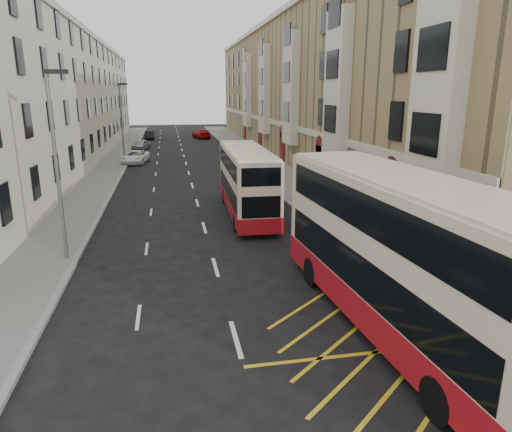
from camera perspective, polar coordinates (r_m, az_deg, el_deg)
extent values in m
plane|color=black|center=(11.15, 0.78, -25.37)|extent=(200.00, 200.00, 0.00)
cube|color=slate|center=(40.15, 3.38, 4.91)|extent=(4.00, 120.00, 0.15)
cube|color=slate|center=(39.38, -19.12, 3.89)|extent=(3.00, 120.00, 0.15)
cube|color=gray|center=(39.72, 0.57, 4.82)|extent=(0.25, 120.00, 0.15)
cube|color=gray|center=(39.19, -16.94, 4.02)|extent=(0.25, 120.00, 0.15)
cube|color=#8E7C52|center=(56.33, 6.68, 15.39)|extent=(10.00, 79.00, 15.00)
cube|color=beige|center=(55.14, 1.46, 11.85)|extent=(0.18, 79.00, 0.50)
cube|color=beige|center=(55.57, 1.47, 23.25)|extent=(0.40, 79.00, 0.50)
cube|color=beige|center=(21.54, 21.81, 14.84)|extent=(0.80, 3.20, 10.00)
cube|color=beige|center=(32.36, 10.12, 15.45)|extent=(0.80, 3.20, 10.00)
cube|color=beige|center=(43.79, 4.38, 15.52)|extent=(0.80, 3.20, 10.00)
cube|color=beige|center=(55.47, 1.04, 15.49)|extent=(0.80, 3.20, 10.00)
cube|color=beige|center=(67.26, -1.14, 15.45)|extent=(0.80, 3.20, 10.00)
cube|color=#53100E|center=(25.77, 16.42, 2.16)|extent=(0.20, 1.60, 3.00)
cube|color=#53100E|center=(36.65, 7.93, 6.37)|extent=(0.20, 1.60, 3.00)
cube|color=#53100E|center=(48.06, 3.34, 8.58)|extent=(0.20, 1.60, 3.00)
cube|color=#53100E|center=(59.71, 0.50, 9.90)|extent=(0.20, 1.60, 3.00)
cube|color=#53100E|center=(71.47, -1.42, 10.78)|extent=(0.20, 1.60, 3.00)
cube|color=silver|center=(55.07, -23.84, 13.20)|extent=(9.00, 79.00, 13.00)
cube|color=beige|center=(54.58, -19.68, 20.45)|extent=(0.30, 79.00, 0.50)
cube|color=black|center=(14.96, 29.25, -9.68)|extent=(0.08, 0.08, 2.60)
cylinder|color=#AA1422|center=(14.96, 23.42, -12.34)|extent=(0.06, 0.06, 1.00)
cylinder|color=#AA1422|center=(17.45, 17.49, -7.76)|extent=(0.06, 0.06, 1.00)
cylinder|color=#AA1422|center=(20.15, 13.19, -4.32)|extent=(0.06, 0.06, 1.00)
cube|color=#AA1422|center=(17.27, 17.62, -6.30)|extent=(0.05, 6.50, 0.06)
cube|color=#AA1422|center=(17.43, 17.50, -7.61)|extent=(0.05, 6.50, 0.06)
cylinder|color=slate|center=(21.05, -23.64, 5.48)|extent=(0.16, 0.16, 8.00)
cube|color=black|center=(20.75, -23.71, 16.21)|extent=(0.90, 0.18, 0.18)
cylinder|color=slate|center=(50.60, -16.43, 11.12)|extent=(0.16, 0.16, 8.00)
cube|color=black|center=(50.48, -16.30, 15.56)|extent=(0.90, 0.18, 0.18)
cube|color=beige|center=(14.42, 17.72, -4.40)|extent=(3.54, 12.41, 4.40)
cube|color=#A00F19|center=(15.06, 17.19, -10.51)|extent=(3.57, 12.44, 1.00)
cube|color=black|center=(14.60, 17.55, -6.36)|extent=(3.52, 11.43, 1.23)
cube|color=black|center=(14.04, 18.17, 0.86)|extent=(3.52, 11.43, 1.11)
cube|color=beige|center=(13.86, 18.46, 4.39)|extent=(3.40, 11.91, 0.13)
cube|color=black|center=(19.74, 8.33, -0.02)|extent=(2.37, 0.24, 1.45)
cube|color=black|center=(19.27, 8.59, 6.55)|extent=(1.95, 0.21, 0.50)
cylinder|color=black|center=(17.86, 7.07, -6.92)|extent=(0.38, 1.13, 1.11)
cylinder|color=black|center=(18.88, 14.25, -6.04)|extent=(0.38, 1.13, 1.11)
cylinder|color=black|center=(11.81, 21.92, -20.56)|extent=(0.38, 1.13, 1.11)
cube|color=beige|center=(27.35, -1.17, 4.45)|extent=(2.58, 10.17, 3.63)
cube|color=#A00F19|center=(27.65, -1.15, 1.59)|extent=(2.61, 10.20, 0.83)
cube|color=black|center=(27.44, -1.16, 3.55)|extent=(2.60, 9.36, 1.01)
cube|color=black|center=(27.16, -1.18, 6.78)|extent=(2.60, 9.36, 0.92)
cube|color=beige|center=(27.07, -1.19, 8.30)|extent=(2.48, 9.76, 0.11)
cube|color=black|center=(32.34, -2.43, 5.41)|extent=(1.95, 0.13, 1.19)
cube|color=black|center=(32.07, -2.47, 8.73)|extent=(1.61, 0.12, 0.41)
cube|color=black|center=(22.58, 0.64, 1.11)|extent=(1.95, 0.13, 1.10)
cylinder|color=black|center=(30.72, -3.92, 2.42)|extent=(0.28, 0.93, 0.92)
cylinder|color=black|center=(30.98, -0.09, 2.56)|extent=(0.28, 0.93, 0.92)
cylinder|color=black|center=(24.49, -2.49, -0.89)|extent=(0.28, 0.93, 0.92)
cylinder|color=black|center=(24.81, 2.28, -0.68)|extent=(0.28, 0.93, 0.92)
imported|color=black|center=(14.43, 25.30, -12.39)|extent=(0.59, 0.42, 1.54)
imported|color=black|center=(19.72, 19.35, -4.06)|extent=(1.10, 0.92, 1.76)
imported|color=white|center=(49.87, -14.85, 7.14)|extent=(3.10, 5.10, 1.32)
imported|color=#999CA0|center=(61.57, -14.17, 8.63)|extent=(2.70, 4.12, 1.30)
imported|color=black|center=(74.93, -13.17, 9.81)|extent=(1.50, 4.09, 1.34)
imported|color=#AD070A|center=(75.27, -6.85, 10.19)|extent=(3.00, 5.53, 1.52)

